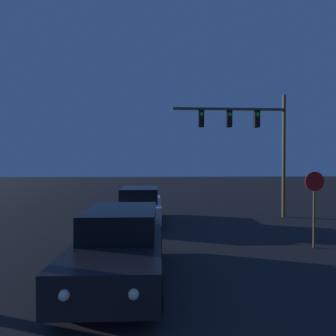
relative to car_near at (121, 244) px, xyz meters
name	(u,v)px	position (x,y,z in m)	size (l,w,h in m)	color
car_near	(121,244)	(0.00, 0.00, 0.00)	(2.11, 4.62, 1.71)	black
car_far	(140,205)	(0.10, 6.20, 0.00)	(2.07, 4.61, 1.71)	beige
traffic_signal_mast	(252,133)	(5.97, 7.22, 3.66)	(6.05, 0.30, 6.54)	brown
stop_sign	(314,195)	(6.23, 2.10, 0.92)	(0.66, 0.07, 2.59)	brown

